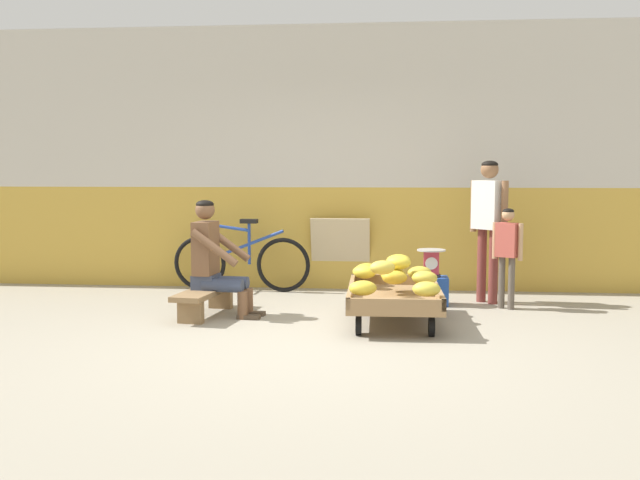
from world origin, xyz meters
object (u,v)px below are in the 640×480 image
Objects in this scene: bicycle_near_left at (241,261)px; shopping_bag at (418,300)px; customer_adult at (489,215)px; plastic_crate at (431,291)px; vendor_seated at (214,259)px; weighing_scale at (431,262)px; sign_board at (340,254)px; banana_cart at (394,298)px; low_bench at (206,295)px; customer_child at (507,247)px.

shopping_bag is at bearing -27.64° from bicycle_near_left.
bicycle_near_left is at bearing 169.80° from customer_adult.
bicycle_near_left reaches higher than plastic_crate.
weighing_scale is (2.15, 0.81, -0.11)m from vendor_seated.
sign_board is (1.12, 1.72, -0.14)m from vendor_seated.
banana_cart is 2.46m from bicycle_near_left.
customer_adult is at bearing -10.20° from bicycle_near_left.
sign_board is at bearing 108.30° from banana_cart.
banana_cart is at bearing -6.23° from low_bench.
customer_adult is at bearing 114.66° from customer_child.
low_bench is 2.37m from plastic_crate.
bicycle_near_left reaches higher than low_bench.
sign_board is (1.21, 1.72, 0.23)m from low_bench.
sign_board reaches higher than plastic_crate.
plastic_crate is 0.35× the size of customer_child.
vendor_seated reaches higher than customer_child.
customer_adult is (1.64, -0.74, 0.52)m from sign_board.
low_bench is 0.68× the size of bicycle_near_left.
customer_adult reaches higher than sign_board.
sign_board is (-1.03, 0.92, -0.02)m from weighing_scale.
vendor_seated is (-1.75, 0.19, 0.33)m from banana_cart.
weighing_scale is (0.40, 1.00, 0.21)m from banana_cart.
banana_cart is 1.28× the size of vendor_seated.
weighing_scale is 2.30m from bicycle_near_left.
customer_adult reaches higher than banana_cart.
shopping_bag is at bearing -110.62° from weighing_scale.
weighing_scale is 0.20× the size of customer_adult.
customer_adult is (0.61, 0.18, 0.50)m from weighing_scale.
vendor_seated is 3.17× the size of plastic_crate.
shopping_bag is (2.09, 0.41, -0.08)m from low_bench.
low_bench is 2.11m from sign_board.
customer_child reaches higher than shopping_bag.
vendor_seated is at bearing -122.95° from sign_board.
bicycle_near_left is at bearing 162.78° from weighing_scale.
plastic_crate is (2.23, 0.80, -0.05)m from low_bench.
banana_cart is 0.67m from shopping_bag.
weighing_scale reaches higher than banana_cart.
customer_adult reaches higher than vendor_seated.
banana_cart is 0.88× the size of bicycle_near_left.
customer_adult is (1.01, 1.17, 0.71)m from banana_cart.
low_bench reaches higher than shopping_bag.
customer_adult is at bearing 16.03° from weighing_scale.
sign_board is at bearing 57.05° from vendor_seated.
sign_board is 1.61m from shopping_bag.
customer_child is at bearing -65.34° from customer_adult.
bicycle_near_left is (0.04, 1.48, 0.15)m from low_bench.
bicycle_near_left is at bearing 162.81° from plastic_crate.
shopping_bag is (-0.15, -0.39, -0.03)m from plastic_crate.
sign_board is at bearing 123.94° from shopping_bag.
low_bench is 4.71× the size of shopping_bag.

